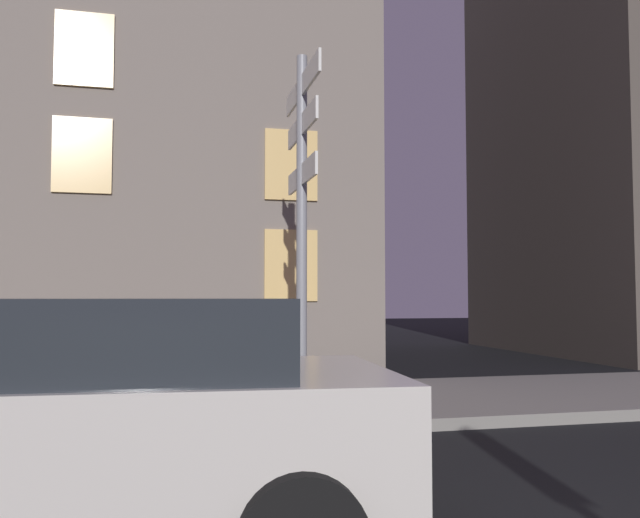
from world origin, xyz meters
TOP-DOWN VIEW (x-y plane):
  - sidewalk_kerb at (0.00, 6.39)m, footprint 40.00×3.36m
  - signpost at (-1.30, 5.11)m, footprint 0.12×1.78m
  - car_side_parked at (-3.30, 2.01)m, footprint 4.03×2.21m
  - building_left_block at (-5.74, 13.40)m, footprint 13.38×9.31m

SIDE VIEW (x-z plane):
  - sidewalk_kerb at x=0.00m, z-range 0.00..0.14m
  - car_side_parked at x=-3.30m, z-range 0.07..1.53m
  - signpost at x=-1.30m, z-range 0.59..4.67m
  - building_left_block at x=-5.74m, z-range 0.00..13.20m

